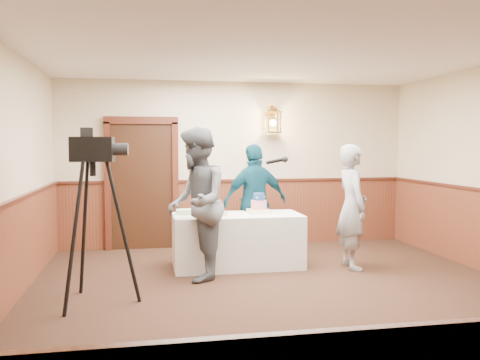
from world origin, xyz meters
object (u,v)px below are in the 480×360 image
object	(u,v)px
interviewer	(196,203)
assistant_p	(255,201)
sheet_cake_yellow	(214,214)
baker	(352,207)
display_table	(237,241)
tv_camera_rig	(94,229)
tiered_cake	(259,205)
sheet_cake_green	(187,212)

from	to	relation	value
interviewer	assistant_p	world-z (taller)	interviewer
sheet_cake_yellow	baker	xyz separation A→B (m)	(1.90, -0.27, 0.09)
display_table	tv_camera_rig	size ratio (longest dim) A/B	0.99
display_table	assistant_p	world-z (taller)	assistant_p
interviewer	baker	size ratio (longest dim) A/B	1.13
tiered_cake	baker	world-z (taller)	baker
sheet_cake_green	interviewer	distance (m)	0.72
sheet_cake_yellow	assistant_p	distance (m)	0.92
sheet_cake_green	tv_camera_rig	world-z (taller)	tv_camera_rig
baker	tiered_cake	bearing A→B (deg)	72.00
tiered_cake	interviewer	bearing A→B (deg)	-147.86
sheet_cake_green	baker	distance (m)	2.32
assistant_p	tv_camera_rig	world-z (taller)	tv_camera_rig
interviewer	assistant_p	xyz separation A→B (m)	(1.00, 1.02, -0.11)
interviewer	tv_camera_rig	world-z (taller)	interviewer
sheet_cake_yellow	sheet_cake_green	xyz separation A→B (m)	(-0.36, 0.25, 0.00)
sheet_cake_yellow	assistant_p	bearing A→B (deg)	39.53
display_table	assistant_p	distance (m)	0.78
tiered_cake	baker	bearing A→B (deg)	-19.45
interviewer	baker	distance (m)	2.20
tiered_cake	tv_camera_rig	world-z (taller)	tv_camera_rig
display_table	assistant_p	xyz separation A→B (m)	(0.36, 0.48, 0.50)
tiered_cake	baker	xyz separation A→B (m)	(1.24, -0.44, 0.00)
sheet_cake_green	baker	world-z (taller)	baker
baker	tv_camera_rig	xyz separation A→B (m)	(-3.38, -0.98, -0.05)
display_table	interviewer	size ratio (longest dim) A/B	0.92
interviewer	assistant_p	size ratio (longest dim) A/B	1.12
tiered_cake	assistant_p	xyz separation A→B (m)	(0.04, 0.42, 0.01)
sheet_cake_yellow	tv_camera_rig	world-z (taller)	tv_camera_rig
sheet_cake_green	assistant_p	size ratio (longest dim) A/B	0.17
tiered_cake	display_table	bearing A→B (deg)	-168.74
tiered_cake	sheet_cake_green	xyz separation A→B (m)	(-1.02, 0.08, -0.08)
sheet_cake_green	assistant_p	world-z (taller)	assistant_p
display_table	interviewer	distance (m)	1.03
display_table	sheet_cake_yellow	world-z (taller)	sheet_cake_yellow
assistant_p	tv_camera_rig	size ratio (longest dim) A/B	0.96
sheet_cake_yellow	assistant_p	size ratio (longest dim) A/B	0.18
display_table	sheet_cake_green	bearing A→B (deg)	168.03
assistant_p	tv_camera_rig	distance (m)	2.85
assistant_p	tv_camera_rig	xyz separation A→B (m)	(-2.19, -1.83, -0.06)
display_table	baker	size ratio (longest dim) A/B	1.04
tiered_cake	tv_camera_rig	xyz separation A→B (m)	(-2.15, -1.41, -0.05)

